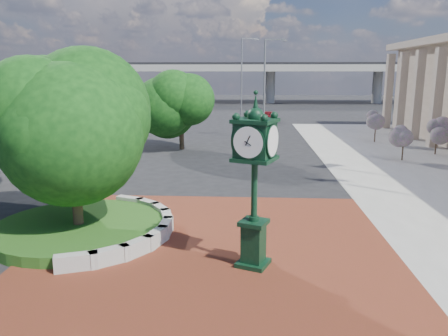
% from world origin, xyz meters
% --- Properties ---
extents(ground, '(200.00, 200.00, 0.00)m').
position_xyz_m(ground, '(0.00, 0.00, 0.00)').
color(ground, black).
rests_on(ground, ground).
extents(plaza, '(12.00, 12.00, 0.04)m').
position_xyz_m(plaza, '(0.00, -1.00, 0.02)').
color(plaza, brown).
rests_on(plaza, ground).
extents(planter_wall, '(2.96, 6.77, 0.54)m').
position_xyz_m(planter_wall, '(-2.71, -0.00, 0.27)').
color(planter_wall, '#9E9B93').
rests_on(planter_wall, ground).
extents(grass_bed, '(6.10, 6.10, 0.40)m').
position_xyz_m(grass_bed, '(-5.00, 0.00, 0.20)').
color(grass_bed, '#1B4112').
rests_on(grass_bed, ground).
extents(overpass, '(90.00, 12.00, 7.50)m').
position_xyz_m(overpass, '(-0.22, 70.00, 6.54)').
color(overpass, '#9E9B93').
rests_on(overpass, ground).
extents(tree_planter, '(5.20, 5.20, 6.33)m').
position_xyz_m(tree_planter, '(-5.00, 0.00, 3.72)').
color(tree_planter, '#38281C').
rests_on(tree_planter, ground).
extents(tree_street, '(4.40, 4.40, 5.45)m').
position_xyz_m(tree_street, '(-4.00, 18.00, 3.24)').
color(tree_street, '#38281C').
rests_on(tree_street, ground).
extents(post_clock, '(1.34, 1.34, 5.21)m').
position_xyz_m(post_clock, '(1.34, -2.36, 2.86)').
color(post_clock, black).
rests_on(post_clock, ground).
extents(parked_car, '(3.03, 4.26, 1.35)m').
position_xyz_m(parked_car, '(3.09, 36.87, 0.67)').
color(parked_car, maroon).
rests_on(parked_car, ground).
extents(street_lamp_near, '(1.91, 0.26, 8.49)m').
position_xyz_m(street_lamp_near, '(2.59, 23.25, 4.98)').
color(street_lamp_near, slate).
rests_on(street_lamp_near, ground).
extents(street_lamp_far, '(2.21, 0.57, 9.88)m').
position_xyz_m(street_lamp_far, '(0.32, 41.14, 5.79)').
color(street_lamp_far, slate).
rests_on(street_lamp_far, ground).
extents(shrub_near, '(1.20, 1.20, 2.20)m').
position_xyz_m(shrub_near, '(11.36, 14.46, 1.59)').
color(shrub_near, '#38281C').
rests_on(shrub_near, ground).
extents(shrub_mid, '(1.20, 1.20, 2.20)m').
position_xyz_m(shrub_mid, '(14.46, 16.80, 1.59)').
color(shrub_mid, '#38281C').
rests_on(shrub_mid, ground).
extents(shrub_far, '(1.20, 1.20, 2.20)m').
position_xyz_m(shrub_far, '(11.67, 22.19, 1.59)').
color(shrub_far, '#38281C').
rests_on(shrub_far, ground).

